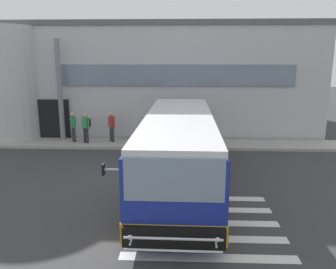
{
  "coord_description": "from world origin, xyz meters",
  "views": [
    {
      "loc": [
        1.3,
        -13.42,
        4.78
      ],
      "look_at": [
        0.73,
        0.97,
        1.5
      ],
      "focal_mm": 36.18,
      "sensor_mm": 36.0,
      "label": 1
    }
  ],
  "objects_px": {
    "entry_support_column": "(60,90)",
    "passenger_at_curb_edge": "(112,125)",
    "safety_bollard_yellow": "(164,143)",
    "passenger_near_column": "(73,125)",
    "bus_main_foreground": "(179,151)",
    "passenger_by_doorway": "(86,126)"
  },
  "relations": [
    {
      "from": "passenger_near_column",
      "to": "passenger_at_curb_edge",
      "type": "height_order",
      "value": "same"
    },
    {
      "from": "bus_main_foreground",
      "to": "safety_bollard_yellow",
      "type": "xyz_separation_m",
      "value": [
        -0.82,
        4.65,
        -0.88
      ]
    },
    {
      "from": "entry_support_column",
      "to": "passenger_by_doorway",
      "type": "height_order",
      "value": "entry_support_column"
    },
    {
      "from": "passenger_near_column",
      "to": "safety_bollard_yellow",
      "type": "relative_size",
      "value": 1.86
    },
    {
      "from": "passenger_by_doorway",
      "to": "passenger_at_curb_edge",
      "type": "xyz_separation_m",
      "value": [
        1.36,
        0.32,
        -0.03
      ]
    },
    {
      "from": "passenger_at_curb_edge",
      "to": "safety_bollard_yellow",
      "type": "height_order",
      "value": "passenger_at_curb_edge"
    },
    {
      "from": "bus_main_foreground",
      "to": "passenger_by_doorway",
      "type": "bearing_deg",
      "value": 132.06
    },
    {
      "from": "entry_support_column",
      "to": "safety_bollard_yellow",
      "type": "relative_size",
      "value": 6.29
    },
    {
      "from": "entry_support_column",
      "to": "passenger_at_curb_edge",
      "type": "height_order",
      "value": "entry_support_column"
    },
    {
      "from": "entry_support_column",
      "to": "safety_bollard_yellow",
      "type": "xyz_separation_m",
      "value": [
        5.93,
        -1.8,
        -2.53
      ]
    },
    {
      "from": "bus_main_foreground",
      "to": "passenger_near_column",
      "type": "bearing_deg",
      "value": 135.02
    },
    {
      "from": "passenger_near_column",
      "to": "passenger_by_doorway",
      "type": "relative_size",
      "value": 1.0
    },
    {
      "from": "passenger_by_doorway",
      "to": "passenger_at_curb_edge",
      "type": "height_order",
      "value": "same"
    },
    {
      "from": "safety_bollard_yellow",
      "to": "bus_main_foreground",
      "type": "bearing_deg",
      "value": -79.97
    },
    {
      "from": "passenger_at_curb_edge",
      "to": "passenger_near_column",
      "type": "bearing_deg",
      "value": -177.23
    },
    {
      "from": "bus_main_foreground",
      "to": "passenger_at_curb_edge",
      "type": "distance_m",
      "value": 7.15
    },
    {
      "from": "entry_support_column",
      "to": "passenger_near_column",
      "type": "distance_m",
      "value": 2.12
    },
    {
      "from": "safety_bollard_yellow",
      "to": "passenger_by_doorway",
      "type": "bearing_deg",
      "value": 166.13
    },
    {
      "from": "safety_bollard_yellow",
      "to": "passenger_near_column",
      "type": "bearing_deg",
      "value": 165.87
    },
    {
      "from": "passenger_at_curb_edge",
      "to": "safety_bollard_yellow",
      "type": "relative_size",
      "value": 1.86
    },
    {
      "from": "passenger_near_column",
      "to": "safety_bollard_yellow",
      "type": "xyz_separation_m",
      "value": [
        5.13,
        -1.29,
        -0.63
      ]
    },
    {
      "from": "passenger_at_curb_edge",
      "to": "passenger_by_doorway",
      "type": "bearing_deg",
      "value": -166.75
    }
  ]
}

